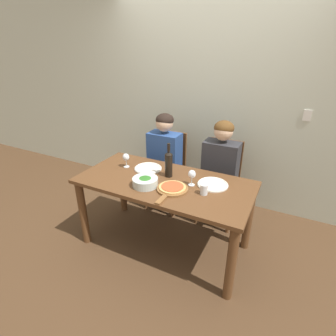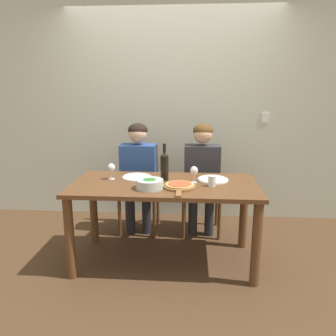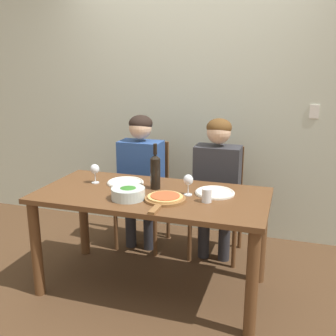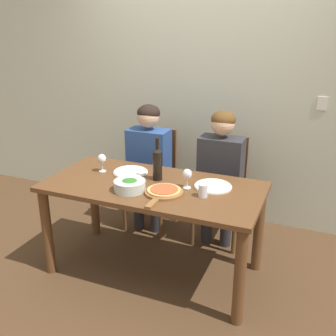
{
  "view_description": "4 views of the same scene",
  "coord_description": "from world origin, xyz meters",
  "px_view_note": "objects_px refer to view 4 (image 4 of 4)",
  "views": [
    {
      "loc": [
        1.02,
        -1.94,
        1.93
      ],
      "look_at": [
        0.05,
        -0.02,
        0.91
      ],
      "focal_mm": 28.0,
      "sensor_mm": 36.0,
      "label": 1
    },
    {
      "loc": [
        0.24,
        -2.79,
        1.58
      ],
      "look_at": [
        0.03,
        0.08,
        0.88
      ],
      "focal_mm": 35.0,
      "sensor_mm": 36.0,
      "label": 2
    },
    {
      "loc": [
        0.93,
        -2.51,
        1.67
      ],
      "look_at": [
        0.08,
        0.15,
        0.91
      ],
      "focal_mm": 42.0,
      "sensor_mm": 36.0,
      "label": 3
    },
    {
      "loc": [
        1.15,
        -2.5,
        1.92
      ],
      "look_at": [
        0.1,
        0.05,
        0.89
      ],
      "focal_mm": 42.0,
      "sensor_mm": 36.0,
      "label": 4
    }
  ],
  "objects_px": {
    "pizza_on_board": "(164,192)",
    "wine_glass_left": "(102,160)",
    "wine_bottle": "(157,163)",
    "wine_glass_right": "(187,175)",
    "chair_right": "(222,186)",
    "water_tumbler": "(203,190)",
    "person_man": "(220,166)",
    "person_woman": "(148,157)",
    "broccoli_bowl": "(130,185)",
    "dinner_plate_left": "(131,172)",
    "dinner_plate_right": "(213,186)",
    "chair_left": "(154,175)"
  },
  "relations": [
    {
      "from": "pizza_on_board",
      "to": "wine_glass_left",
      "type": "bearing_deg",
      "value": 161.0
    },
    {
      "from": "wine_bottle",
      "to": "wine_glass_right",
      "type": "height_order",
      "value": "wine_bottle"
    },
    {
      "from": "chair_right",
      "to": "water_tumbler",
      "type": "xyz_separation_m",
      "value": [
        0.06,
        -0.82,
        0.3
      ]
    },
    {
      "from": "person_man",
      "to": "pizza_on_board",
      "type": "bearing_deg",
      "value": -105.48
    },
    {
      "from": "water_tumbler",
      "to": "person_woman",
      "type": "bearing_deg",
      "value": 137.1
    },
    {
      "from": "person_man",
      "to": "water_tumbler",
      "type": "distance_m",
      "value": 0.71
    },
    {
      "from": "chair_right",
      "to": "broccoli_bowl",
      "type": "height_order",
      "value": "chair_right"
    },
    {
      "from": "person_man",
      "to": "dinner_plate_left",
      "type": "bearing_deg",
      "value": -141.9
    },
    {
      "from": "person_woman",
      "to": "dinner_plate_right",
      "type": "bearing_deg",
      "value": -33.67
    },
    {
      "from": "chair_right",
      "to": "pizza_on_board",
      "type": "height_order",
      "value": "chair_right"
    },
    {
      "from": "wine_glass_right",
      "to": "wine_glass_left",
      "type": "bearing_deg",
      "value": 175.55
    },
    {
      "from": "pizza_on_board",
      "to": "wine_glass_left",
      "type": "distance_m",
      "value": 0.68
    },
    {
      "from": "wine_glass_left",
      "to": "wine_glass_right",
      "type": "xyz_separation_m",
      "value": [
        0.76,
        -0.06,
        0.0
      ]
    },
    {
      "from": "wine_glass_left",
      "to": "person_man",
      "type": "bearing_deg",
      "value": 32.54
    },
    {
      "from": "broccoli_bowl",
      "to": "water_tumbler",
      "type": "height_order",
      "value": "water_tumbler"
    },
    {
      "from": "person_woman",
      "to": "broccoli_bowl",
      "type": "distance_m",
      "value": 0.84
    },
    {
      "from": "person_man",
      "to": "wine_bottle",
      "type": "height_order",
      "value": "person_man"
    },
    {
      "from": "person_man",
      "to": "wine_glass_left",
      "type": "distance_m",
      "value": 1.02
    },
    {
      "from": "chair_left",
      "to": "broccoli_bowl",
      "type": "height_order",
      "value": "chair_left"
    },
    {
      "from": "person_woman",
      "to": "wine_bottle",
      "type": "bearing_deg",
      "value": -58.11
    },
    {
      "from": "dinner_plate_left",
      "to": "wine_glass_right",
      "type": "relative_size",
      "value": 1.87
    },
    {
      "from": "chair_left",
      "to": "wine_bottle",
      "type": "xyz_separation_m",
      "value": [
        0.33,
        -0.65,
        0.39
      ]
    },
    {
      "from": "person_woman",
      "to": "water_tumbler",
      "type": "height_order",
      "value": "person_woman"
    },
    {
      "from": "broccoli_bowl",
      "to": "person_woman",
      "type": "bearing_deg",
      "value": 105.95
    },
    {
      "from": "broccoli_bowl",
      "to": "dinner_plate_left",
      "type": "distance_m",
      "value": 0.35
    },
    {
      "from": "person_woman",
      "to": "wine_glass_right",
      "type": "distance_m",
      "value": 0.86
    },
    {
      "from": "person_woman",
      "to": "wine_glass_right",
      "type": "xyz_separation_m",
      "value": [
        0.6,
        -0.6,
        0.13
      ]
    },
    {
      "from": "broccoli_bowl",
      "to": "person_man",
      "type": "bearing_deg",
      "value": 60.01
    },
    {
      "from": "dinner_plate_left",
      "to": "dinner_plate_right",
      "type": "distance_m",
      "value": 0.71
    },
    {
      "from": "person_man",
      "to": "dinner_plate_right",
      "type": "height_order",
      "value": "person_man"
    },
    {
      "from": "chair_right",
      "to": "broccoli_bowl",
      "type": "bearing_deg",
      "value": -116.79
    },
    {
      "from": "person_man",
      "to": "broccoli_bowl",
      "type": "relative_size",
      "value": 5.25
    },
    {
      "from": "wine_bottle",
      "to": "water_tumbler",
      "type": "height_order",
      "value": "wine_bottle"
    },
    {
      "from": "broccoli_bowl",
      "to": "water_tumbler",
      "type": "relative_size",
      "value": 2.5
    },
    {
      "from": "wine_bottle",
      "to": "dinner_plate_right",
      "type": "relative_size",
      "value": 1.2
    },
    {
      "from": "chair_left",
      "to": "wine_glass_right",
      "type": "distance_m",
      "value": 1.0
    },
    {
      "from": "person_man",
      "to": "pizza_on_board",
      "type": "xyz_separation_m",
      "value": [
        -0.21,
        -0.77,
        0.04
      ]
    },
    {
      "from": "wine_glass_right",
      "to": "dinner_plate_left",
      "type": "bearing_deg",
      "value": 167.76
    },
    {
      "from": "chair_left",
      "to": "chair_right",
      "type": "height_order",
      "value": "same"
    },
    {
      "from": "water_tumbler",
      "to": "broccoli_bowl",
      "type": "bearing_deg",
      "value": -169.28
    },
    {
      "from": "chair_right",
      "to": "dinner_plate_right",
      "type": "relative_size",
      "value": 3.4
    },
    {
      "from": "broccoli_bowl",
      "to": "wine_glass_left",
      "type": "distance_m",
      "value": 0.47
    },
    {
      "from": "person_woman",
      "to": "wine_glass_right",
      "type": "height_order",
      "value": "person_woman"
    },
    {
      "from": "chair_right",
      "to": "pizza_on_board",
      "type": "bearing_deg",
      "value": -103.54
    },
    {
      "from": "wine_bottle",
      "to": "pizza_on_board",
      "type": "bearing_deg",
      "value": -57.17
    },
    {
      "from": "wine_bottle",
      "to": "dinner_plate_right",
      "type": "distance_m",
      "value": 0.46
    },
    {
      "from": "person_man",
      "to": "broccoli_bowl",
      "type": "height_order",
      "value": "person_man"
    },
    {
      "from": "dinner_plate_right",
      "to": "water_tumbler",
      "type": "bearing_deg",
      "value": -96.06
    },
    {
      "from": "wine_bottle",
      "to": "water_tumbler",
      "type": "xyz_separation_m",
      "value": [
        0.43,
        -0.17,
        -0.09
      ]
    },
    {
      "from": "wine_glass_right",
      "to": "person_man",
      "type": "bearing_deg",
      "value": 81.38
    }
  ]
}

